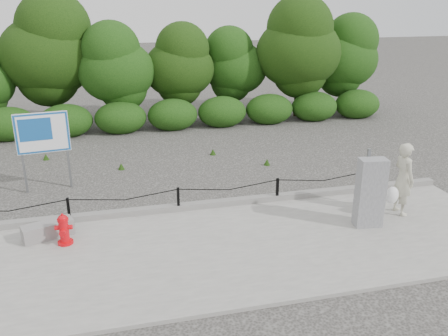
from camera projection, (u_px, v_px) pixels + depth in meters
ground at (179, 214)px, 11.41m from camera, size 90.00×90.00×0.00m
sidewalk at (194, 253)px, 9.57m from camera, size 14.00×4.00×0.08m
curb at (178, 207)px, 11.40m from camera, size 14.00×0.22×0.14m
chain_barrier at (178, 196)px, 11.25m from camera, size 10.06×0.06×0.60m
treeline at (151, 58)px, 18.75m from camera, size 20.45×3.99×5.04m
fire_hydrant at (64, 230)px, 9.77m from camera, size 0.36×0.38×0.68m
pedestrian at (403, 180)px, 10.98m from camera, size 0.73×0.65×1.73m
concrete_block at (48, 230)px, 10.09m from camera, size 1.11×0.70×0.33m
utility_cabinet at (370, 193)px, 10.41m from camera, size 0.64×0.46×1.73m
advertising_sign at (43, 136)px, 12.28m from camera, size 1.33×0.26×2.14m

